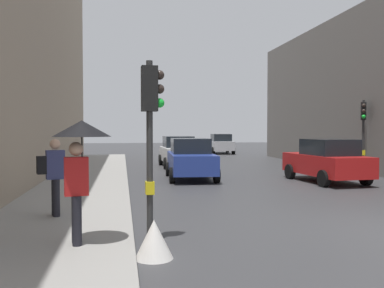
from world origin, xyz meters
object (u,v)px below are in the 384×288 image
at_px(traffic_light_near_left, 151,118).
at_px(car_silver_hatchback, 221,144).
at_px(warning_sign_triangle, 154,239).
at_px(pedestrian_with_umbrella, 80,147).
at_px(car_blue_van, 191,159).
at_px(traffic_light_mid_street, 363,123).
at_px(car_red_sedan, 326,161).
at_px(car_white_compact, 179,152).
at_px(pedestrian_with_grey_backpack, 53,172).

height_order(traffic_light_near_left, car_silver_hatchback, traffic_light_near_left).
bearing_deg(warning_sign_triangle, car_silver_hatchback, 74.54).
relative_size(car_silver_hatchback, warning_sign_triangle, 6.60).
bearing_deg(pedestrian_with_umbrella, car_blue_van, 70.79).
relative_size(traffic_light_near_left, pedestrian_with_umbrella, 1.60).
bearing_deg(traffic_light_mid_street, car_red_sedan, -142.98).
height_order(traffic_light_near_left, pedestrian_with_umbrella, traffic_light_near_left).
relative_size(car_white_compact, pedestrian_with_grey_backpack, 2.39).
xyz_separation_m(car_blue_van, pedestrian_with_grey_backpack, (-4.49, -7.95, 0.29)).
relative_size(car_white_compact, car_red_sedan, 0.98).
bearing_deg(car_silver_hatchback, pedestrian_with_umbrella, -107.93).
height_order(traffic_light_near_left, car_white_compact, traffic_light_near_left).
xyz_separation_m(traffic_light_near_left, car_red_sedan, (7.68, 8.00, -1.48)).
bearing_deg(traffic_light_near_left, car_blue_van, 76.56).
xyz_separation_m(car_white_compact, warning_sign_triangle, (-2.69, -17.00, -0.55)).
distance_m(pedestrian_with_umbrella, pedestrian_with_grey_backpack, 2.73).
bearing_deg(traffic_light_mid_street, pedestrian_with_grey_backpack, -147.34).
distance_m(car_blue_van, pedestrian_with_umbrella, 11.12).
bearing_deg(car_red_sedan, traffic_light_near_left, -133.80).
distance_m(traffic_light_near_left, pedestrian_with_grey_backpack, 3.19).
distance_m(traffic_light_mid_street, car_white_compact, 10.01).
xyz_separation_m(car_blue_van, car_red_sedan, (5.28, -2.04, 0.00)).
xyz_separation_m(car_silver_hatchback, car_white_compact, (-5.54, -12.78, 0.00)).
bearing_deg(car_blue_van, warning_sign_triangle, -102.41).
relative_size(traffic_light_mid_street, pedestrian_with_grey_backpack, 2.00).
relative_size(car_blue_van, pedestrian_with_umbrella, 2.00).
xyz_separation_m(pedestrian_with_umbrella, warning_sign_triangle, (1.23, -0.52, -1.52)).
bearing_deg(car_white_compact, car_blue_van, -92.60).
bearing_deg(car_blue_van, car_white_compact, 87.40).
xyz_separation_m(pedestrian_with_grey_backpack, warning_sign_triangle, (2.07, -3.04, -0.84)).
height_order(car_blue_van, warning_sign_triangle, car_blue_van).
xyz_separation_m(car_red_sedan, warning_sign_triangle, (-7.69, -8.95, -0.55)).
xyz_separation_m(car_blue_van, warning_sign_triangle, (-2.42, -10.99, -0.55)).
bearing_deg(pedestrian_with_grey_backpack, traffic_light_near_left, -44.96).
bearing_deg(traffic_light_mid_street, traffic_light_near_left, -136.14).
bearing_deg(traffic_light_near_left, pedestrian_with_grey_backpack, 135.04).
relative_size(traffic_light_mid_street, car_white_compact, 0.84).
height_order(traffic_light_mid_street, car_blue_van, traffic_light_mid_street).
height_order(car_white_compact, pedestrian_with_umbrella, pedestrian_with_umbrella).
distance_m(traffic_light_near_left, car_blue_van, 10.43).
bearing_deg(car_red_sedan, car_blue_van, 158.88).
bearing_deg(traffic_light_near_left, warning_sign_triangle, -91.09).
bearing_deg(car_blue_van, traffic_light_near_left, -103.44).
bearing_deg(warning_sign_triangle, car_white_compact, 81.00).
relative_size(car_blue_van, car_silver_hatchback, 1.00).
bearing_deg(warning_sign_triangle, car_red_sedan, 49.32).
height_order(car_white_compact, warning_sign_triangle, car_white_compact).
bearing_deg(traffic_light_near_left, pedestrian_with_umbrella, -161.21).
relative_size(car_red_sedan, pedestrian_with_umbrella, 2.02).
distance_m(car_red_sedan, pedestrian_with_grey_backpack, 11.42).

